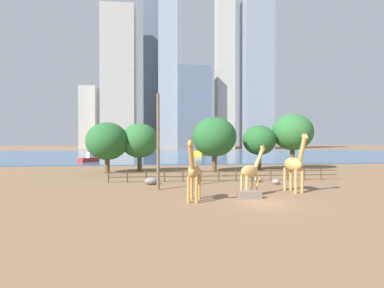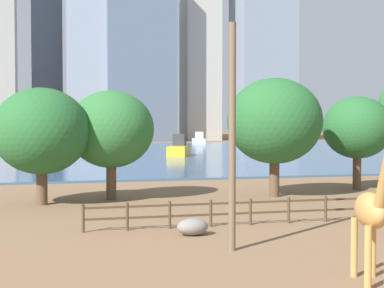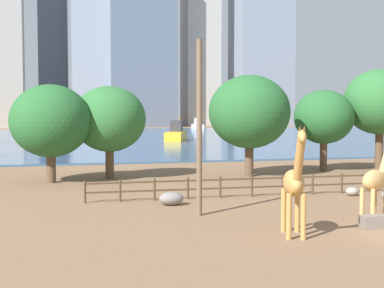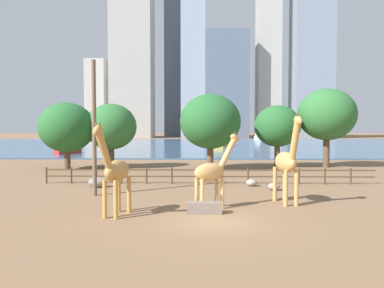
{
  "view_description": "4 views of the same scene",
  "coord_description": "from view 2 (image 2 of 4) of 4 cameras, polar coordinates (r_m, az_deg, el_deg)",
  "views": [
    {
      "loc": [
        -7.33,
        -20.94,
        4.52
      ],
      "look_at": [
        -1.11,
        39.24,
        3.88
      ],
      "focal_mm": 28.0,
      "sensor_mm": 36.0,
      "label": 1
    },
    {
      "loc": [
        -14.74,
        -14.91,
        5.01
      ],
      "look_at": [
        -1.38,
        37.61,
        3.0
      ],
      "focal_mm": 55.0,
      "sensor_mm": 36.0,
      "label": 2
    },
    {
      "loc": [
        -14.96,
        -21.74,
        5.5
      ],
      "look_at": [
        -1.45,
        33.48,
        1.88
      ],
      "focal_mm": 55.0,
      "sensor_mm": 36.0,
      "label": 3
    },
    {
      "loc": [
        -0.64,
        -17.49,
        4.48
      ],
      "look_at": [
        -1.62,
        24.42,
        2.61
      ],
      "focal_mm": 35.0,
      "sensor_mm": 36.0,
      "label": 4
    }
  ],
  "objects": [
    {
      "name": "utility_pole",
      "position": [
        22.85,
        3.92,
        0.67
      ],
      "size": [
        0.28,
        0.28,
        8.86
      ],
      "primitive_type": "cylinder",
      "color": "brown",
      "rests_on": "ground"
    },
    {
      "name": "giraffe_companion",
      "position": [
        18.97,
        17.13,
        -6.25
      ],
      "size": [
        1.4,
        3.38,
        4.78
      ],
      "rotation": [
        0.0,
        0.0,
        4.46
      ],
      "color": "#C18C47",
      "rests_on": "ground"
    },
    {
      "name": "tree_center_broad",
      "position": [
        38.34,
        -7.86,
        1.4
      ],
      "size": [
        5.57,
        5.57,
        7.07
      ],
      "color": "brown",
      "rests_on": "ground"
    },
    {
      "name": "boat_tug",
      "position": [
        129.82,
        0.67,
        0.4
      ],
      "size": [
        2.92,
        6.38,
        2.71
      ],
      "rotation": [
        0.0,
        0.0,
        1.45
      ],
      "color": "silver",
      "rests_on": "harbor_water"
    },
    {
      "name": "boat_ferry",
      "position": [
        84.72,
        -1.28,
        -0.42
      ],
      "size": [
        4.85,
        7.56,
        3.13
      ],
      "rotation": [
        0.0,
        0.0,
        4.36
      ],
      "color": "gold",
      "rests_on": "harbor_water"
    },
    {
      "name": "boulder_by_pole",
      "position": [
        26.25,
        0.04,
        -8.04
      ],
      "size": [
        1.39,
        1.01,
        0.76
      ],
      "primitive_type": "ellipsoid",
      "color": "gray",
      "rests_on": "ground"
    },
    {
      "name": "tree_right_small",
      "position": [
        36.65,
        -14.4,
        1.2
      ],
      "size": [
        5.84,
        5.84,
        7.11
      ],
      "color": "brown",
      "rests_on": "ground"
    },
    {
      "name": "tree_right_tall",
      "position": [
        45.22,
        15.74,
        1.52
      ],
      "size": [
        5.12,
        5.12,
        6.93
      ],
      "color": "brown",
      "rests_on": "ground"
    },
    {
      "name": "tree_left_large",
      "position": [
        39.84,
        8.02,
        2.21
      ],
      "size": [
        6.4,
        6.4,
        7.98
      ],
      "color": "brown",
      "rests_on": "ground"
    },
    {
      "name": "ground_plane",
      "position": [
        96.18,
        -5.44,
        -0.88
      ],
      "size": [
        400.0,
        400.0,
        0.0
      ],
      "primitive_type": "plane",
      "color": "brown"
    },
    {
      "name": "enclosure_fence",
      "position": [
        30.78,
        13.7,
        -5.88
      ],
      "size": [
        26.12,
        0.14,
        1.3
      ],
      "color": "#4C3826",
      "rests_on": "ground"
    },
    {
      "name": "skyline_block_left",
      "position": [
        156.68,
        -5.18,
        8.29
      ],
      "size": [
        17.77,
        12.99,
        43.77
      ],
      "primitive_type": "cube",
      "color": "slate",
      "rests_on": "ground"
    },
    {
      "name": "harbor_water",
      "position": [
        93.21,
        -5.16,
        -0.91
      ],
      "size": [
        180.0,
        86.0,
        0.2
      ],
      "primitive_type": "cube",
      "color": "#3D6084",
      "rests_on": "ground"
    }
  ]
}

